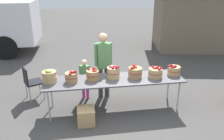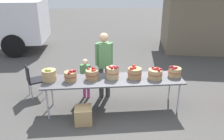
# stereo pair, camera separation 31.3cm
# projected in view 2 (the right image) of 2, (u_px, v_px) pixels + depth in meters

# --- Properties ---
(ground_plane) EXTENTS (40.00, 40.00, 0.00)m
(ground_plane) POSITION_uv_depth(u_px,v_px,m) (113.00, 108.00, 5.37)
(ground_plane) COLOR #474442
(market_table) EXTENTS (3.10, 0.76, 0.75)m
(market_table) POSITION_uv_depth(u_px,v_px,m) (113.00, 80.00, 5.11)
(market_table) COLOR #4C4C51
(market_table) RESTS_ON ground
(apple_basket_green_0) EXTENTS (0.32, 0.32, 0.29)m
(apple_basket_green_0) POSITION_uv_depth(u_px,v_px,m) (49.00, 75.00, 4.98)
(apple_basket_green_0) COLOR tan
(apple_basket_green_0) RESTS_ON market_table
(apple_basket_red_0) EXTENTS (0.28, 0.28, 0.27)m
(apple_basket_red_0) POSITION_uv_depth(u_px,v_px,m) (71.00, 76.00, 4.97)
(apple_basket_red_0) COLOR #A87F51
(apple_basket_red_0) RESTS_ON market_table
(apple_basket_red_1) EXTENTS (0.30, 0.30, 0.27)m
(apple_basket_red_1) POSITION_uv_depth(u_px,v_px,m) (92.00, 74.00, 5.05)
(apple_basket_red_1) COLOR #A87F51
(apple_basket_red_1) RESTS_ON market_table
(apple_basket_red_2) EXTENTS (0.30, 0.30, 0.31)m
(apple_basket_red_2) POSITION_uv_depth(u_px,v_px,m) (113.00, 72.00, 5.09)
(apple_basket_red_2) COLOR tan
(apple_basket_red_2) RESTS_ON market_table
(apple_basket_red_3) EXTENTS (0.33, 0.33, 0.28)m
(apple_basket_red_3) POSITION_uv_depth(u_px,v_px,m) (135.00, 73.00, 5.11)
(apple_basket_red_3) COLOR #A87F51
(apple_basket_red_3) RESTS_ON market_table
(apple_basket_red_4) EXTENTS (0.33, 0.33, 0.26)m
(apple_basket_red_4) POSITION_uv_depth(u_px,v_px,m) (155.00, 74.00, 5.10)
(apple_basket_red_4) COLOR tan
(apple_basket_red_4) RESTS_ON market_table
(apple_basket_red_5) EXTENTS (0.31, 0.31, 0.26)m
(apple_basket_red_5) POSITION_uv_depth(u_px,v_px,m) (174.00, 72.00, 5.21)
(apple_basket_red_5) COLOR tan
(apple_basket_red_5) RESTS_ON market_table
(vendor_adult) EXTENTS (0.43, 0.27, 1.66)m
(vendor_adult) POSITION_uv_depth(u_px,v_px,m) (104.00, 61.00, 5.57)
(vendor_adult) COLOR #3F3F3F
(vendor_adult) RESTS_ON ground
(child_customer) EXTENTS (0.27, 0.18, 1.04)m
(child_customer) POSITION_uv_depth(u_px,v_px,m) (86.00, 75.00, 5.65)
(child_customer) COLOR #CC3F8C
(child_customer) RESTS_ON ground
(food_kiosk) EXTENTS (3.99, 3.52, 2.74)m
(food_kiosk) POSITION_uv_depth(u_px,v_px,m) (202.00, 16.00, 9.58)
(food_kiosk) COLOR #726651
(food_kiosk) RESTS_ON ground
(folding_chair) EXTENTS (0.53, 0.53, 0.86)m
(folding_chair) POSITION_uv_depth(u_px,v_px,m) (33.00, 78.00, 5.74)
(folding_chair) COLOR black
(folding_chair) RESTS_ON ground
(produce_crate) EXTENTS (0.36, 0.36, 0.36)m
(produce_crate) POSITION_uv_depth(u_px,v_px,m) (84.00, 115.00, 4.78)
(produce_crate) COLOR tan
(produce_crate) RESTS_ON ground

